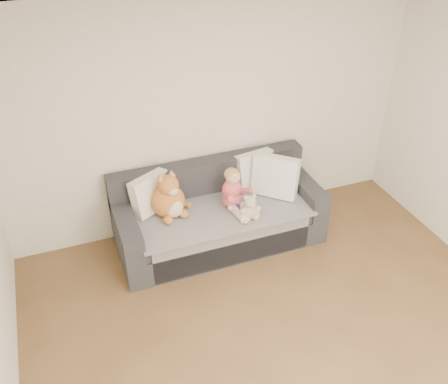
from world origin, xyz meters
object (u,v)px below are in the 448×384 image
at_px(plush_cat, 169,199).
at_px(sippy_cup, 238,205).
at_px(teddy_bear, 250,209).
at_px(sofa, 218,216).
at_px(toddler, 234,192).

relative_size(plush_cat, sippy_cup, 5.03).
bearing_deg(teddy_bear, sofa, 123.36).
distance_m(sofa, plush_cat, 0.64).
height_order(sofa, toddler, toddler).
distance_m(sofa, teddy_bear, 0.50).
height_order(sofa, teddy_bear, sofa).
bearing_deg(toddler, sofa, 126.62).
bearing_deg(sofa, plush_cat, 179.62).
relative_size(sofa, sippy_cup, 20.68).
height_order(sofa, sippy_cup, sofa).
xyz_separation_m(sofa, sippy_cup, (0.17, -0.16, 0.22)).
height_order(toddler, sippy_cup, toddler).
height_order(toddler, plush_cat, plush_cat).
bearing_deg(sippy_cup, toddler, 121.39).
distance_m(plush_cat, sippy_cup, 0.73).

